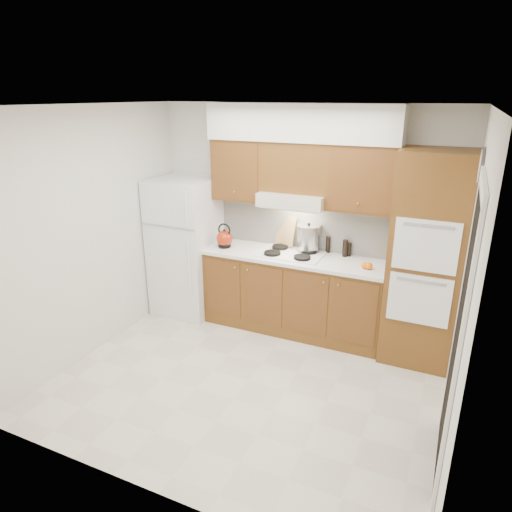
% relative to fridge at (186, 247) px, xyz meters
% --- Properties ---
extents(floor, '(3.60, 3.60, 0.00)m').
position_rel_fridge_xyz_m(floor, '(1.41, -1.14, -0.86)').
color(floor, beige).
rests_on(floor, ground).
extents(ceiling, '(3.60, 3.60, 0.00)m').
position_rel_fridge_xyz_m(ceiling, '(1.41, -1.14, 1.74)').
color(ceiling, white).
rests_on(ceiling, wall_back).
extents(wall_back, '(3.60, 0.02, 2.60)m').
position_rel_fridge_xyz_m(wall_back, '(1.41, 0.36, 0.44)').
color(wall_back, silver).
rests_on(wall_back, floor).
extents(wall_left, '(0.02, 3.00, 2.60)m').
position_rel_fridge_xyz_m(wall_left, '(-0.40, -1.14, 0.44)').
color(wall_left, silver).
rests_on(wall_left, floor).
extents(wall_right, '(0.02, 3.00, 2.60)m').
position_rel_fridge_xyz_m(wall_right, '(3.21, -1.14, 0.44)').
color(wall_right, silver).
rests_on(wall_right, floor).
extents(fridge, '(0.75, 0.72, 1.72)m').
position_rel_fridge_xyz_m(fridge, '(0.00, 0.00, 0.00)').
color(fridge, white).
rests_on(fridge, floor).
extents(base_cabinets, '(2.11, 0.60, 0.90)m').
position_rel_fridge_xyz_m(base_cabinets, '(1.43, 0.06, -0.41)').
color(base_cabinets, brown).
rests_on(base_cabinets, floor).
extents(countertop, '(2.13, 0.62, 0.04)m').
position_rel_fridge_xyz_m(countertop, '(1.43, 0.05, 0.06)').
color(countertop, white).
rests_on(countertop, base_cabinets).
extents(backsplash, '(2.11, 0.03, 0.56)m').
position_rel_fridge_xyz_m(backsplash, '(1.43, 0.34, 0.36)').
color(backsplash, white).
rests_on(backsplash, countertop).
extents(oven_cabinet, '(0.70, 0.65, 2.20)m').
position_rel_fridge_xyz_m(oven_cabinet, '(2.85, 0.03, 0.24)').
color(oven_cabinet, brown).
rests_on(oven_cabinet, floor).
extents(upper_cab_left, '(0.63, 0.33, 0.70)m').
position_rel_fridge_xyz_m(upper_cab_left, '(0.69, 0.19, 0.99)').
color(upper_cab_left, brown).
rests_on(upper_cab_left, wall_back).
extents(upper_cab_right, '(0.73, 0.33, 0.70)m').
position_rel_fridge_xyz_m(upper_cab_right, '(2.12, 0.19, 0.99)').
color(upper_cab_right, brown).
rests_on(upper_cab_right, wall_back).
extents(range_hood, '(0.75, 0.45, 0.15)m').
position_rel_fridge_xyz_m(range_hood, '(1.38, 0.13, 0.71)').
color(range_hood, silver).
rests_on(range_hood, wall_back).
extents(upper_cab_over_hood, '(0.75, 0.33, 0.55)m').
position_rel_fridge_xyz_m(upper_cab_over_hood, '(1.38, 0.19, 1.06)').
color(upper_cab_over_hood, brown).
rests_on(upper_cab_over_hood, range_hood).
extents(soffit, '(2.13, 0.36, 0.40)m').
position_rel_fridge_xyz_m(soffit, '(1.43, 0.18, 1.54)').
color(soffit, silver).
rests_on(soffit, wall_back).
extents(cooktop, '(0.74, 0.50, 0.01)m').
position_rel_fridge_xyz_m(cooktop, '(1.38, 0.07, 0.09)').
color(cooktop, white).
rests_on(cooktop, countertop).
extents(doorway, '(0.02, 0.90, 2.10)m').
position_rel_fridge_xyz_m(doorway, '(3.19, -1.49, 0.19)').
color(doorway, black).
rests_on(doorway, floor).
extents(wall_clock, '(0.02, 0.30, 0.30)m').
position_rel_fridge_xyz_m(wall_clock, '(3.19, -0.59, 1.29)').
color(wall_clock, '#3F3833').
rests_on(wall_clock, wall_right).
extents(kettle, '(0.26, 0.26, 0.19)m').
position_rel_fridge_xyz_m(kettle, '(0.56, -0.02, 0.19)').
color(kettle, '#9B230B').
rests_on(kettle, countertop).
extents(cutting_board, '(0.29, 0.17, 0.36)m').
position_rel_fridge_xyz_m(cutting_board, '(1.22, 0.31, 0.28)').
color(cutting_board, tan).
rests_on(cutting_board, countertop).
extents(stock_pot, '(0.34, 0.34, 0.28)m').
position_rel_fridge_xyz_m(stock_pot, '(1.53, 0.25, 0.25)').
color(stock_pot, '#BDBCC1').
rests_on(stock_pot, cooktop).
extents(condiment_a, '(0.07, 0.07, 0.19)m').
position_rel_fridge_xyz_m(condiment_a, '(1.75, 0.31, 0.17)').
color(condiment_a, black).
rests_on(condiment_a, countertop).
extents(condiment_b, '(0.08, 0.08, 0.19)m').
position_rel_fridge_xyz_m(condiment_b, '(1.97, 0.26, 0.18)').
color(condiment_b, black).
rests_on(condiment_b, countertop).
extents(condiment_c, '(0.07, 0.07, 0.15)m').
position_rel_fridge_xyz_m(condiment_c, '(2.00, 0.29, 0.16)').
color(condiment_c, black).
rests_on(condiment_c, countertop).
extents(orange_near, '(0.09, 0.09, 0.08)m').
position_rel_fridge_xyz_m(orange_near, '(2.30, -0.04, 0.12)').
color(orange_near, orange).
rests_on(orange_near, countertop).
extents(orange_far, '(0.08, 0.08, 0.07)m').
position_rel_fridge_xyz_m(orange_far, '(2.25, -0.04, 0.12)').
color(orange_far, '#FD510D').
rests_on(orange_far, countertop).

